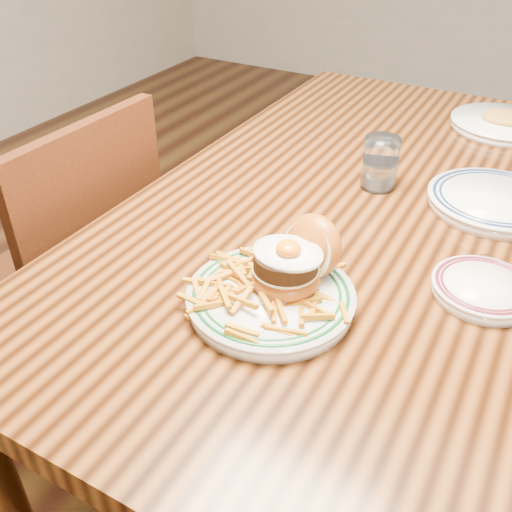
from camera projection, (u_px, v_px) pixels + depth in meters
The scene contains 8 objects.
floor at pixel (329, 425), 1.65m from camera, with size 6.00×6.00×0.00m, color black.
table at pixel (351, 232), 1.28m from camera, with size 0.85×1.60×0.75m.
chair_left at pixel (73, 277), 1.43m from camera, with size 0.43×0.43×0.91m.
main_plate at pixel (278, 284), 0.92m from camera, with size 0.27×0.29×0.13m.
side_plate at pixel (484, 288), 0.94m from camera, with size 0.17×0.18×0.03m.
rear_plate at pixel (494, 200), 1.18m from camera, with size 0.27×0.27×0.03m.
water_glass at pixel (380, 166), 1.24m from camera, with size 0.08×0.08×0.12m.
far_plate at pixel (503, 123), 1.53m from camera, with size 0.27×0.27×0.05m.
Camera 1 is at (0.34, -1.05, 1.34)m, focal length 40.00 mm.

